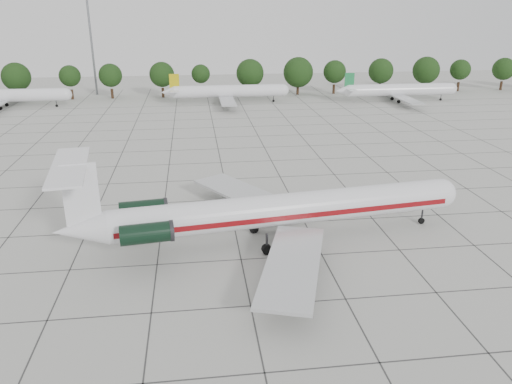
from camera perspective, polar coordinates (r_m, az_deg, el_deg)
ground at (r=55.79m, az=-2.53°, el=-3.86°), size 260.00×260.00×0.00m
apron_joints at (r=69.69m, az=-3.58°, el=1.21°), size 170.00×170.00×0.02m
main_airliner at (r=50.60m, az=1.14°, el=-2.17°), size 42.11×32.93×9.90m
bg_airliner_b at (r=134.36m, az=-26.73°, el=9.79°), size 28.24×27.20×7.40m
bg_airliner_c at (r=127.04m, az=-3.16°, el=11.41°), size 28.24×27.20×7.40m
bg_airliner_d at (r=133.97m, az=16.07°, el=11.13°), size 28.24×27.20×7.40m
tree_line at (r=136.94m, az=-10.71°, el=13.05°), size 249.86×8.44×10.22m
floodlight_mast at (r=145.27m, az=-18.31°, el=16.12°), size 1.60×1.60×25.45m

